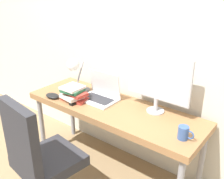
{
  "coord_description": "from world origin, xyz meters",
  "views": [
    {
      "loc": [
        1.33,
        -1.42,
        1.82
      ],
      "look_at": [
        0.02,
        0.26,
        0.91
      ],
      "focal_mm": 42.0,
      "sensor_mm": 36.0,
      "label": 1
    }
  ],
  "objects_px": {
    "mug": "(184,133)",
    "office_chair": "(38,154)",
    "monitor": "(158,80)",
    "game_controller": "(53,96)",
    "desk_lamp": "(75,68)",
    "book_stack": "(73,94)",
    "laptop": "(100,94)"
  },
  "relations": [
    {
      "from": "laptop",
      "to": "monitor",
      "type": "xyz_separation_m",
      "value": [
        0.55,
        0.11,
        0.25
      ]
    },
    {
      "from": "book_stack",
      "to": "game_controller",
      "type": "relative_size",
      "value": 1.74
    },
    {
      "from": "monitor",
      "to": "office_chair",
      "type": "bearing_deg",
      "value": -119.56
    },
    {
      "from": "desk_lamp",
      "to": "game_controller",
      "type": "bearing_deg",
      "value": -120.98
    },
    {
      "from": "laptop",
      "to": "monitor",
      "type": "height_order",
      "value": "monitor"
    },
    {
      "from": "desk_lamp",
      "to": "office_chair",
      "type": "height_order",
      "value": "desk_lamp"
    },
    {
      "from": "book_stack",
      "to": "mug",
      "type": "relative_size",
      "value": 2.21
    },
    {
      "from": "desk_lamp",
      "to": "mug",
      "type": "distance_m",
      "value": 1.22
    },
    {
      "from": "book_stack",
      "to": "monitor",
      "type": "bearing_deg",
      "value": 21.53
    },
    {
      "from": "game_controller",
      "to": "desk_lamp",
      "type": "bearing_deg",
      "value": 59.02
    },
    {
      "from": "monitor",
      "to": "game_controller",
      "type": "bearing_deg",
      "value": -158.49
    },
    {
      "from": "office_chair",
      "to": "game_controller",
      "type": "distance_m",
      "value": 0.71
    },
    {
      "from": "desk_lamp",
      "to": "book_stack",
      "type": "bearing_deg",
      "value": -53.54
    },
    {
      "from": "office_chair",
      "to": "monitor",
      "type": "bearing_deg",
      "value": 60.44
    },
    {
      "from": "monitor",
      "to": "office_chair",
      "type": "xyz_separation_m",
      "value": [
        -0.51,
        -0.9,
        -0.47
      ]
    },
    {
      "from": "laptop",
      "to": "game_controller",
      "type": "xyz_separation_m",
      "value": [
        -0.39,
        -0.26,
        -0.03
      ]
    },
    {
      "from": "monitor",
      "to": "desk_lamp",
      "type": "bearing_deg",
      "value": -168.35
    },
    {
      "from": "mug",
      "to": "desk_lamp",
      "type": "bearing_deg",
      "value": 175.93
    },
    {
      "from": "desk_lamp",
      "to": "mug",
      "type": "relative_size",
      "value": 3.06
    },
    {
      "from": "laptop",
      "to": "office_chair",
      "type": "distance_m",
      "value": 0.82
    },
    {
      "from": "laptop",
      "to": "mug",
      "type": "height_order",
      "value": "laptop"
    },
    {
      "from": "mug",
      "to": "game_controller",
      "type": "bearing_deg",
      "value": -174.92
    },
    {
      "from": "monitor",
      "to": "office_chair",
      "type": "relative_size",
      "value": 0.58
    },
    {
      "from": "mug",
      "to": "office_chair",
      "type": "bearing_deg",
      "value": -143.9
    },
    {
      "from": "book_stack",
      "to": "game_controller",
      "type": "bearing_deg",
      "value": -158.58
    },
    {
      "from": "laptop",
      "to": "book_stack",
      "type": "xyz_separation_m",
      "value": [
        -0.18,
        -0.18,
        0.02
      ]
    },
    {
      "from": "laptop",
      "to": "book_stack",
      "type": "distance_m",
      "value": 0.26
    },
    {
      "from": "mug",
      "to": "book_stack",
      "type": "bearing_deg",
      "value": -178.2
    },
    {
      "from": "laptop",
      "to": "desk_lamp",
      "type": "distance_m",
      "value": 0.36
    },
    {
      "from": "desk_lamp",
      "to": "book_stack",
      "type": "height_order",
      "value": "desk_lamp"
    },
    {
      "from": "office_chair",
      "to": "mug",
      "type": "height_order",
      "value": "office_chair"
    },
    {
      "from": "book_stack",
      "to": "game_controller",
      "type": "distance_m",
      "value": 0.23
    }
  ]
}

